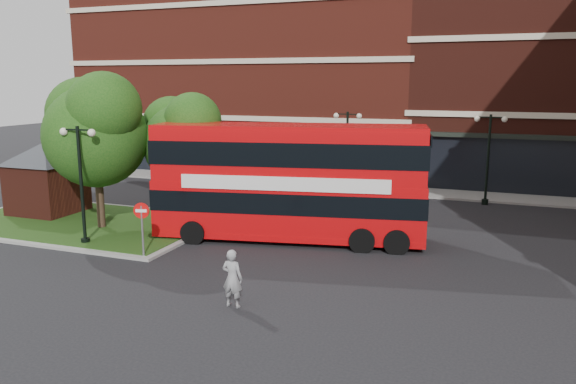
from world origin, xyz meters
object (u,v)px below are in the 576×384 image
at_px(car_silver, 309,182).
at_px(car_white, 364,183).
at_px(bus, 289,175).
at_px(woman, 232,278).

height_order(car_silver, car_white, car_white).
height_order(bus, car_white, bus).
xyz_separation_m(bus, woman, (0.98, -7.50, -1.97)).
bearing_deg(woman, car_silver, -77.64).
relative_size(woman, car_silver, 0.49).
bearing_deg(car_white, bus, 175.92).
relative_size(bus, car_white, 2.52).
relative_size(car_silver, car_white, 0.80).
relative_size(bus, car_silver, 3.15).
bearing_deg(car_silver, woman, -170.89).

